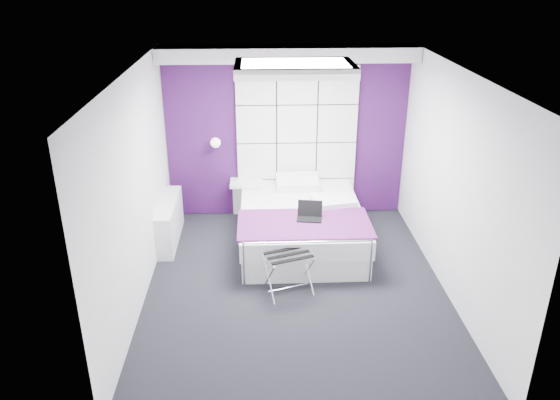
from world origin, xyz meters
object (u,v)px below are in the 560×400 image
(luggage_rack, at_px, (288,273))
(laptop, at_px, (309,214))
(bed, at_px, (301,224))
(radiator, at_px, (170,221))
(wall_lamp, at_px, (216,142))
(nightstand, at_px, (246,182))

(luggage_rack, distance_m, laptop, 0.97)
(bed, distance_m, laptop, 0.50)
(radiator, bearing_deg, laptop, -16.27)
(radiator, distance_m, luggage_rack, 2.11)
(wall_lamp, distance_m, nightstand, 0.77)
(bed, distance_m, nightstand, 1.22)
(laptop, bearing_deg, wall_lamp, 143.01)
(laptop, bearing_deg, bed, 110.41)
(laptop, bearing_deg, nightstand, 132.36)
(nightstand, distance_m, laptop, 1.53)
(radiator, distance_m, laptop, 2.02)
(nightstand, bearing_deg, wall_lamp, 174.69)
(bed, height_order, laptop, laptop)
(radiator, relative_size, nightstand, 2.50)
(wall_lamp, relative_size, laptop, 0.47)
(nightstand, bearing_deg, luggage_rack, -76.05)
(nightstand, bearing_deg, laptop, -56.69)
(luggage_rack, relative_size, laptop, 1.63)
(bed, bearing_deg, wall_lamp, 141.59)
(radiator, bearing_deg, luggage_rack, -41.05)
(wall_lamp, xyz_separation_m, bed, (1.20, -0.95, -0.91))
(radiator, relative_size, bed, 0.58)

